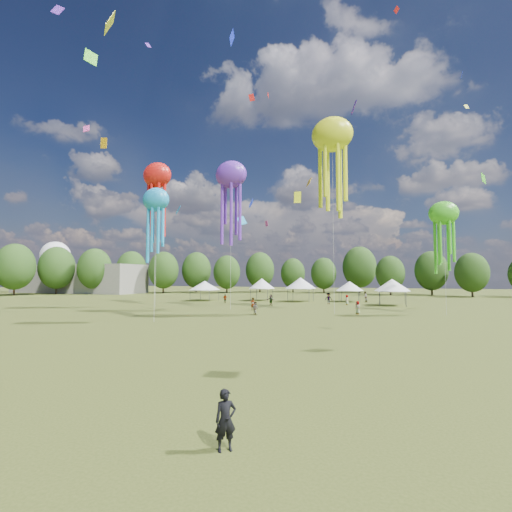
% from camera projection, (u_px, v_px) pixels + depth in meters
% --- Properties ---
extents(ground, '(300.00, 300.00, 0.00)m').
position_uv_depth(ground, '(19.00, 401.00, 13.10)').
color(ground, '#384416').
rests_on(ground, ground).
extents(observer_main, '(0.67, 0.65, 1.55)m').
position_uv_depth(observer_main, '(226.00, 420.00, 9.38)').
color(observer_main, black).
rests_on(observer_main, ground).
extents(spectator_near, '(0.97, 0.91, 1.58)m').
position_uv_depth(spectator_near, '(255.00, 308.00, 43.03)').
color(spectator_near, gray).
rests_on(spectator_near, ground).
extents(spectators_far, '(24.05, 23.57, 1.92)m').
position_uv_depth(spectators_far, '(315.00, 300.00, 58.47)').
color(spectators_far, gray).
rests_on(spectators_far, ground).
extents(festival_tents, '(39.37, 12.32, 4.43)m').
position_uv_depth(festival_tents, '(296.00, 285.00, 65.91)').
color(festival_tents, '#47474C').
rests_on(festival_tents, ground).
extents(show_kites, '(43.63, 19.65, 24.40)m').
position_uv_depth(show_kites, '(257.00, 184.00, 48.50)').
color(show_kites, '#682ABC').
rests_on(show_kites, ground).
extents(small_kites, '(70.94, 56.62, 39.92)m').
position_uv_depth(small_kites, '(297.00, 119.00, 54.01)').
color(small_kites, '#682ABC').
rests_on(small_kites, ground).
extents(treeline, '(201.57, 95.24, 13.43)m').
position_uv_depth(treeline, '(301.00, 267.00, 73.46)').
color(treeline, '#38281C').
rests_on(treeline, ground).
extents(hangar, '(40.00, 12.00, 8.00)m').
position_uv_depth(hangar, '(78.00, 279.00, 105.42)').
color(hangar, gray).
rests_on(hangar, ground).
extents(radome, '(9.00, 9.00, 16.00)m').
position_uv_depth(radome, '(55.00, 260.00, 116.85)').
color(radome, white).
rests_on(radome, ground).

